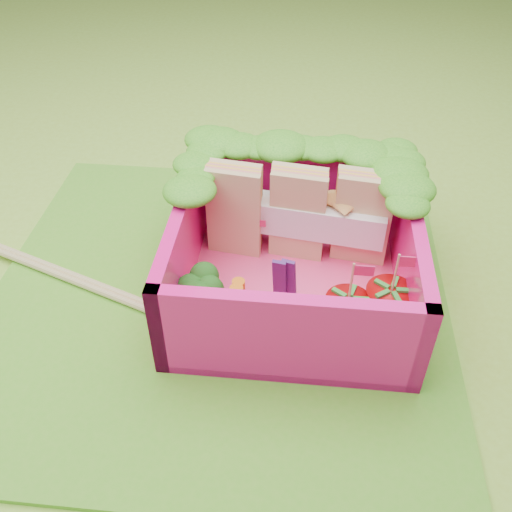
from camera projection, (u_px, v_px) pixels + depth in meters
The scene contains 13 objects.
ground at pixel (219, 297), 3.30m from camera, with size 14.00×14.00×0.00m, color #87B432.
placemat at pixel (219, 295), 3.29m from camera, with size 2.60×2.60×0.03m, color #58AB26.
bento_floor at pixel (293, 288), 3.28m from camera, with size 1.30×1.30×0.05m, color #FF4181.
bento_box at pixel (294, 255), 3.11m from camera, with size 1.30×1.30×0.55m.
lettuce_ruffle at pixel (301, 156), 3.27m from camera, with size 1.43×0.83×0.11m.
sandwich_stack at pixel (299, 214), 3.32m from camera, with size 1.08×0.31×0.57m.
broccoli at pixel (198, 288), 2.97m from camera, with size 0.34×0.34×0.27m.
carrot_sticks at pixel (238, 303), 2.97m from camera, with size 0.07×0.18×0.29m.
purple_wedges at pixel (284, 283), 2.99m from camera, with size 0.12×0.04×0.38m.
strawberry_left at pixel (346, 315), 2.91m from camera, with size 0.24×0.24×0.48m.
strawberry_right at pixel (388, 308), 2.94m from camera, with size 0.26×0.26×0.50m.
snap_peas at pixel (355, 327), 2.98m from camera, with size 0.58×0.34×0.05m.
chopsticks at pixel (61, 273), 3.38m from camera, with size 2.17×0.86×0.05m.
Camera 1 is at (0.45, -2.32, 2.33)m, focal length 40.00 mm.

